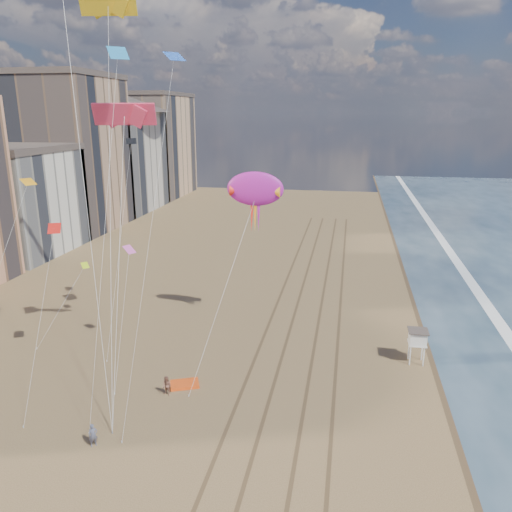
{
  "coord_description": "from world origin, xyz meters",
  "views": [
    {
      "loc": [
        6.6,
        -16.01,
        21.78
      ],
      "look_at": [
        -1.33,
        26.0,
        9.5
      ],
      "focal_mm": 35.0,
      "sensor_mm": 36.0,
      "label": 1
    }
  ],
  "objects_px": {
    "lifeguard_stand": "(418,338)",
    "kite_flyer_b": "(167,386)",
    "kite_flyer_a": "(93,435)",
    "grounded_kite": "(185,384)",
    "show_kite": "(255,189)"
  },
  "relations": [
    {
      "from": "grounded_kite",
      "to": "show_kite",
      "type": "relative_size",
      "value": 0.12
    },
    {
      "from": "kite_flyer_a",
      "to": "lifeguard_stand",
      "type": "bearing_deg",
      "value": -6.18
    },
    {
      "from": "lifeguard_stand",
      "to": "kite_flyer_b",
      "type": "xyz_separation_m",
      "value": [
        -20.21,
        -9.35,
        -1.63
      ]
    },
    {
      "from": "kite_flyer_a",
      "to": "kite_flyer_b",
      "type": "height_order",
      "value": "kite_flyer_a"
    },
    {
      "from": "kite_flyer_b",
      "to": "lifeguard_stand",
      "type": "bearing_deg",
      "value": 43.46
    },
    {
      "from": "kite_flyer_a",
      "to": "kite_flyer_b",
      "type": "relative_size",
      "value": 1.02
    },
    {
      "from": "show_kite",
      "to": "kite_flyer_a",
      "type": "relative_size",
      "value": 11.79
    },
    {
      "from": "grounded_kite",
      "to": "kite_flyer_b",
      "type": "bearing_deg",
      "value": -142.03
    },
    {
      "from": "lifeguard_stand",
      "to": "kite_flyer_a",
      "type": "bearing_deg",
      "value": -144.53
    },
    {
      "from": "kite_flyer_a",
      "to": "show_kite",
      "type": "bearing_deg",
      "value": 28.84
    },
    {
      "from": "show_kite",
      "to": "kite_flyer_b",
      "type": "xyz_separation_m",
      "value": [
        -4.61,
        -13.56,
        -13.91
      ]
    },
    {
      "from": "lifeguard_stand",
      "to": "kite_flyer_a",
      "type": "relative_size",
      "value": 1.92
    },
    {
      "from": "grounded_kite",
      "to": "show_kite",
      "type": "height_order",
      "value": "show_kite"
    },
    {
      "from": "grounded_kite",
      "to": "kite_flyer_b",
      "type": "height_order",
      "value": "kite_flyer_b"
    },
    {
      "from": "lifeguard_stand",
      "to": "kite_flyer_a",
      "type": "height_order",
      "value": "lifeguard_stand"
    }
  ]
}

